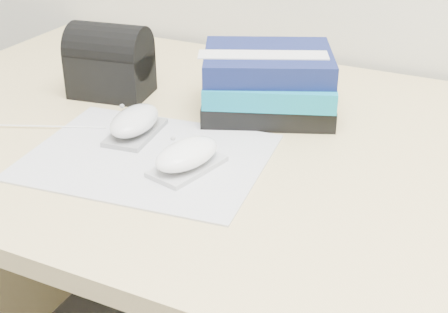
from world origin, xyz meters
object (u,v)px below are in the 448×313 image
at_px(mouse_rear, 135,123).
at_px(pouch, 110,61).
at_px(desk, 325,255).
at_px(mouse_front, 187,156).
at_px(book_stack, 269,83).

distance_m(mouse_rear, pouch, 0.20).
bearing_deg(desk, mouse_rear, -154.91).
height_order(mouse_front, book_stack, book_stack).
xyz_separation_m(mouse_rear, book_stack, (0.15, 0.18, 0.03)).
bearing_deg(mouse_front, mouse_rear, 153.75).
distance_m(desk, book_stack, 0.32).
height_order(desk, mouse_front, mouse_front).
bearing_deg(book_stack, mouse_front, -95.63).
relative_size(desk, pouch, 10.45).
bearing_deg(mouse_front, desk, 50.99).
height_order(mouse_front, pouch, pouch).
bearing_deg(desk, book_stack, 161.17).
bearing_deg(pouch, mouse_front, -36.58).
bearing_deg(mouse_front, book_stack, 84.37).
relative_size(desk, mouse_front, 12.83).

